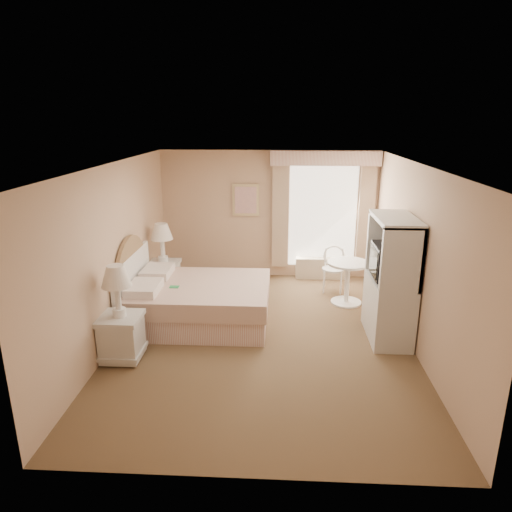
# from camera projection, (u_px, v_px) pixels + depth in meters

# --- Properties ---
(room) EXTENTS (4.21, 5.51, 2.51)m
(room) POSITION_uv_depth(u_px,v_px,m) (263.00, 256.00, 6.34)
(room) COLOR brown
(room) RESTS_ON ground
(window) EXTENTS (2.05, 0.22, 2.51)m
(window) POSITION_uv_depth(u_px,v_px,m) (323.00, 212.00, 8.79)
(window) COLOR white
(window) RESTS_ON room
(framed_art) EXTENTS (0.52, 0.04, 0.62)m
(framed_art) POSITION_uv_depth(u_px,v_px,m) (246.00, 200.00, 8.87)
(framed_art) COLOR #D4B982
(framed_art) RESTS_ON room
(bed) EXTENTS (2.14, 1.67, 1.48)m
(bed) POSITION_uv_depth(u_px,v_px,m) (193.00, 300.00, 7.11)
(bed) COLOR tan
(bed) RESTS_ON room
(nightstand_near) EXTENTS (0.53, 0.53, 1.29)m
(nightstand_near) POSITION_uv_depth(u_px,v_px,m) (121.00, 325.00, 5.96)
(nightstand_near) COLOR silver
(nightstand_near) RESTS_ON room
(nightstand_far) EXTENTS (0.54, 0.54, 1.31)m
(nightstand_far) POSITION_uv_depth(u_px,v_px,m) (164.00, 269.00, 8.14)
(nightstand_far) COLOR silver
(nightstand_far) RESTS_ON room
(round_table) EXTENTS (0.71, 0.71, 0.75)m
(round_table) POSITION_uv_depth(u_px,v_px,m) (348.00, 276.00, 7.79)
(round_table) COLOR white
(round_table) RESTS_ON room
(cafe_chair) EXTENTS (0.45, 0.45, 0.83)m
(cafe_chair) POSITION_uv_depth(u_px,v_px,m) (333.00, 265.00, 8.41)
(cafe_chair) COLOR white
(cafe_chair) RESTS_ON room
(armoire) EXTENTS (0.54, 1.08, 1.80)m
(armoire) POSITION_uv_depth(u_px,v_px,m) (390.00, 289.00, 6.51)
(armoire) COLOR silver
(armoire) RESTS_ON room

